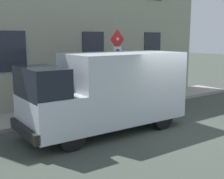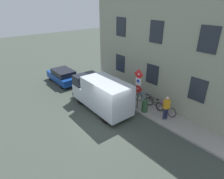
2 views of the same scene
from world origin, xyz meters
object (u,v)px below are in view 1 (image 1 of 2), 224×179
(sign_post_stacked, at_px, (117,60))
(bicycle_purple, at_px, (133,90))
(litter_bin, at_px, (127,94))
(delivery_van, at_px, (108,90))
(bicycle_blue, at_px, (98,95))
(bicycle_black, at_px, (116,93))
(pedestrian, at_px, (148,79))

(sign_post_stacked, distance_m, bicycle_purple, 2.62)
(sign_post_stacked, bearing_deg, litter_bin, -77.02)
(delivery_van, relative_size, bicycle_purple, 3.14)
(sign_post_stacked, distance_m, bicycle_blue, 1.93)
(bicycle_black, height_order, pedestrian, pedestrian)
(bicycle_purple, bearing_deg, pedestrian, 125.53)
(bicycle_blue, bearing_deg, pedestrian, 159.04)
(bicycle_black, bearing_deg, delivery_van, 50.80)
(bicycle_black, relative_size, pedestrian, 1.00)
(sign_post_stacked, relative_size, delivery_van, 0.56)
(pedestrian, bearing_deg, bicycle_blue, -164.00)
(bicycle_black, height_order, bicycle_blue, same)
(bicycle_purple, height_order, pedestrian, pedestrian)
(bicycle_purple, height_order, bicycle_black, same)
(delivery_van, bearing_deg, pedestrian, -147.66)
(bicycle_purple, bearing_deg, bicycle_black, 1.20)
(sign_post_stacked, xyz_separation_m, delivery_van, (-1.91, 1.82, -0.76))
(bicycle_black, xyz_separation_m, pedestrian, (-0.60, -1.42, 0.56))
(sign_post_stacked, height_order, bicycle_black, sign_post_stacked)
(delivery_van, height_order, bicycle_purple, delivery_van)
(bicycle_purple, height_order, litter_bin, litter_bin)
(sign_post_stacked, height_order, pedestrian, sign_post_stacked)
(bicycle_black, distance_m, bicycle_blue, 1.01)
(pedestrian, bearing_deg, bicycle_black, -173.07)
(bicycle_purple, bearing_deg, sign_post_stacked, 32.60)
(delivery_van, bearing_deg, bicycle_purple, -138.73)
(bicycle_blue, xyz_separation_m, pedestrian, (-0.60, -2.43, 0.56))
(bicycle_black, distance_m, litter_bin, 0.95)
(bicycle_purple, distance_m, litter_bin, 1.48)
(bicycle_blue, height_order, litter_bin, litter_bin)
(sign_post_stacked, relative_size, bicycle_black, 1.77)
(bicycle_blue, xyz_separation_m, litter_bin, (-0.94, -0.88, 0.08))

